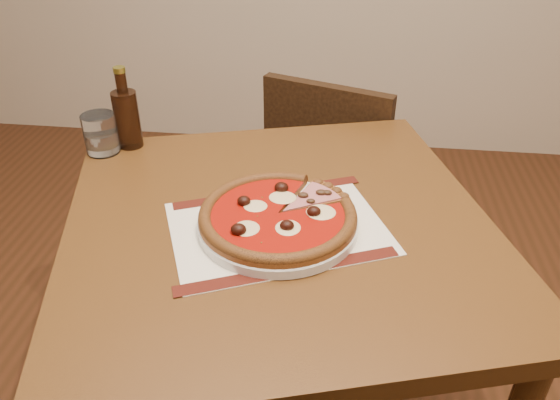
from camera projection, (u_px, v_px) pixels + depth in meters
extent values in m
cube|color=brown|center=(279.00, 227.00, 1.05)|extent=(0.99, 0.99, 0.04)
cylinder|color=brown|center=(133.00, 277.00, 1.50)|extent=(0.05, 0.05, 0.71)
cylinder|color=brown|center=(378.00, 252.00, 1.59)|extent=(0.05, 0.05, 0.71)
cube|color=black|center=(342.00, 187.00, 1.84)|extent=(0.49, 0.49, 0.04)
cylinder|color=black|center=(396.00, 224.00, 2.00)|extent=(0.03, 0.03, 0.37)
cylinder|color=black|center=(315.00, 202.00, 2.13)|extent=(0.03, 0.03, 0.37)
cylinder|color=black|center=(366.00, 276.00, 1.76)|extent=(0.03, 0.03, 0.37)
cylinder|color=black|center=(277.00, 247.00, 1.89)|extent=(0.03, 0.03, 0.37)
cube|color=black|center=(324.00, 150.00, 1.59)|extent=(0.37, 0.16, 0.40)
cube|color=white|center=(278.00, 228.00, 1.02)|extent=(0.47, 0.41, 0.00)
cylinder|color=white|center=(278.00, 224.00, 1.01)|extent=(0.30, 0.30, 0.02)
cylinder|color=#925823|center=(278.00, 217.00, 1.00)|extent=(0.29, 0.29, 0.01)
torus|color=brown|center=(278.00, 214.00, 1.00)|extent=(0.29, 0.29, 0.02)
cylinder|color=maroon|center=(278.00, 214.00, 1.00)|extent=(0.25, 0.25, 0.00)
ellipsoid|color=#FEE5AB|center=(282.00, 197.00, 1.04)|extent=(0.05, 0.04, 0.01)
ellipsoid|color=#FEE5AB|center=(241.00, 200.00, 1.03)|extent=(0.05, 0.04, 0.01)
ellipsoid|color=#FEE5AB|center=(256.00, 222.00, 0.97)|extent=(0.05, 0.04, 0.01)
ellipsoid|color=#FEE5AB|center=(295.00, 236.00, 0.93)|extent=(0.05, 0.04, 0.01)
ellipsoid|color=#FEE5AB|center=(305.00, 211.00, 1.00)|extent=(0.05, 0.04, 0.01)
ellipsoid|color=black|center=(281.00, 189.00, 1.04)|extent=(0.03, 0.03, 0.02)
ellipsoid|color=black|center=(235.00, 194.00, 1.02)|extent=(0.03, 0.03, 0.02)
ellipsoid|color=black|center=(252.00, 218.00, 0.96)|extent=(0.03, 0.03, 0.02)
ellipsoid|color=black|center=(295.00, 234.00, 0.92)|extent=(0.03, 0.03, 0.02)
ellipsoid|color=black|center=(311.00, 207.00, 0.99)|extent=(0.03, 0.03, 0.02)
ellipsoid|color=#3B2515|center=(306.00, 202.00, 1.02)|extent=(0.02, 0.01, 0.01)
ellipsoid|color=#3B2515|center=(320.00, 193.00, 1.05)|extent=(0.02, 0.01, 0.01)
ellipsoid|color=#3B2515|center=(301.00, 199.00, 1.03)|extent=(0.02, 0.01, 0.01)
ellipsoid|color=#3B2515|center=(311.00, 189.00, 1.06)|extent=(0.02, 0.01, 0.01)
cylinder|color=white|center=(101.00, 134.00, 1.25)|extent=(0.09, 0.09, 0.09)
cylinder|color=black|center=(127.00, 120.00, 1.26)|extent=(0.06, 0.06, 0.13)
cylinder|color=black|center=(122.00, 84.00, 1.22)|extent=(0.02, 0.02, 0.06)
cylinder|color=olive|center=(119.00, 70.00, 1.20)|extent=(0.03, 0.03, 0.01)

